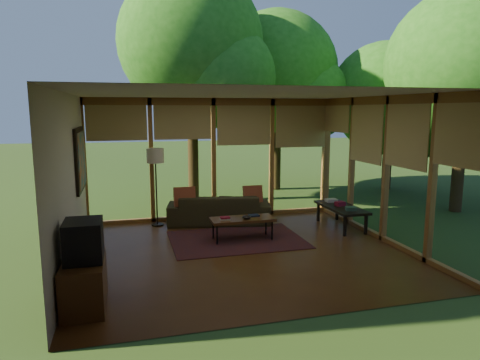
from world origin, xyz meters
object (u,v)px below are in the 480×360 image
object	(u,v)px
television	(84,241)
coffee_table	(242,220)
floor_lamp	(155,160)
side_console	(341,208)
sofa	(219,209)
media_cabinet	(84,283)

from	to	relation	value
television	coffee_table	xyz separation A→B (m)	(2.63, 2.16, -0.46)
floor_lamp	side_console	xyz separation A→B (m)	(3.71, -1.16, -1.00)
floor_lamp	side_console	distance (m)	4.01
side_console	sofa	bearing A→B (deg)	157.28
floor_lamp	side_console	bearing A→B (deg)	-17.37
floor_lamp	coffee_table	bearing A→B (deg)	-44.66
media_cabinet	television	distance (m)	0.55
sofa	television	world-z (taller)	television
side_console	television	bearing A→B (deg)	-153.00
sofa	coffee_table	size ratio (longest dim) A/B	1.82
media_cabinet	sofa	bearing A→B (deg)	54.52
television	floor_lamp	xyz separation A→B (m)	(1.14, 3.63, 0.56)
floor_lamp	coffee_table	world-z (taller)	floor_lamp
television	floor_lamp	bearing A→B (deg)	72.60
television	sofa	bearing A→B (deg)	54.74
media_cabinet	side_console	distance (m)	5.46
television	side_console	world-z (taller)	television
sofa	coffee_table	world-z (taller)	sofa
television	coffee_table	size ratio (longest dim) A/B	0.46
television	floor_lamp	size ratio (longest dim) A/B	0.33
sofa	side_console	distance (m)	2.60
media_cabinet	floor_lamp	world-z (taller)	floor_lamp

